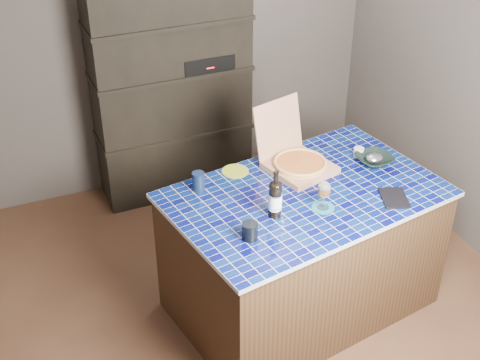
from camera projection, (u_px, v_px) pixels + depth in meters
name	position (u px, v px, depth m)	size (l,w,h in m)	color
room	(251.00, 137.00, 3.80)	(3.50, 3.50, 3.50)	brown
shelving_unit	(172.00, 88.00, 5.18)	(1.20, 0.41, 1.80)	black
kitchen_island	(302.00, 251.00, 4.22)	(1.76, 1.28, 0.88)	#402C19
pizza_box	(298.00, 161.00, 4.18)	(0.46, 0.52, 0.39)	tan
mead_bottle	(275.00, 199.00, 3.73)	(0.08, 0.08, 0.30)	black
teal_trivet	(323.00, 208.00, 3.85)	(0.13, 0.13, 0.01)	#166077
wine_glass	(324.00, 190.00, 3.78)	(0.08, 0.08, 0.17)	white
tumbler	(250.00, 231.00, 3.58)	(0.09, 0.09, 0.10)	black
dvd_case	(394.00, 198.00, 3.92)	(0.15, 0.21, 0.02)	black
bowl	(374.00, 160.00, 4.25)	(0.23, 0.23, 0.06)	black
foil_contents	(374.00, 158.00, 4.25)	(0.11, 0.09, 0.05)	silver
white_jar	(359.00, 152.00, 4.33)	(0.07, 0.07, 0.06)	silver
navy_cup	(198.00, 182.00, 3.98)	(0.08, 0.08, 0.12)	black
green_trivet	(235.00, 171.00, 4.18)	(0.17, 0.17, 0.01)	olive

